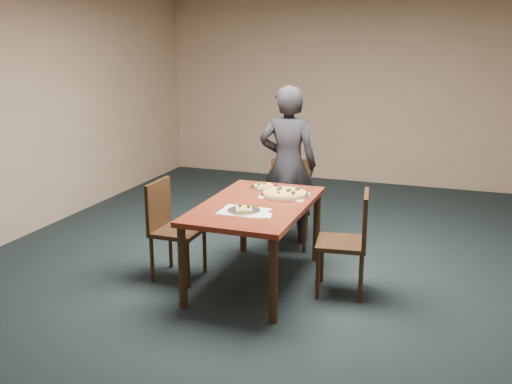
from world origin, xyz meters
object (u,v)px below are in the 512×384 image
(dining_table, at_px, (256,213))
(slice_plate_near, at_px, (244,210))
(chair_left, at_px, (170,224))
(pizza_pan, at_px, (285,193))
(chair_right, at_px, (351,237))
(diner, at_px, (288,165))
(chair_far, at_px, (289,198))
(slice_plate_far, at_px, (264,186))

(dining_table, relative_size, slice_plate_near, 5.36)
(chair_left, height_order, slice_plate_near, chair_left)
(chair_left, relative_size, pizza_pan, 2.08)
(chair_right, relative_size, diner, 0.54)
(chair_far, xyz_separation_m, pizza_pan, (0.18, -0.75, 0.26))
(chair_left, relative_size, slice_plate_near, 3.25)
(chair_far, bearing_deg, slice_plate_far, -112.48)
(slice_plate_far, bearing_deg, slice_plate_near, -83.04)
(chair_right, height_order, diner, diner)
(slice_plate_near, bearing_deg, dining_table, 87.99)
(chair_far, relative_size, chair_right, 1.00)
(diner, bearing_deg, slice_plate_near, 83.54)
(dining_table, relative_size, slice_plate_far, 5.36)
(diner, height_order, slice_plate_far, diner)
(dining_table, bearing_deg, slice_plate_near, -92.01)
(chair_left, bearing_deg, dining_table, -79.94)
(chair_left, height_order, pizza_pan, chair_left)
(chair_right, xyz_separation_m, diner, (-0.90, 1.11, 0.33))
(chair_far, xyz_separation_m, slice_plate_near, (-0.00, -1.34, 0.25))
(diner, xyz_separation_m, pizza_pan, (0.22, -0.84, -0.08))
(dining_table, xyz_separation_m, diner, (-0.06, 1.16, 0.19))
(chair_right, height_order, slice_plate_far, chair_right)
(chair_left, relative_size, chair_right, 1.00)
(diner, distance_m, pizza_pan, 0.88)
(chair_far, height_order, slice_plate_far, chair_far)
(chair_left, bearing_deg, chair_far, -33.17)
(slice_plate_near, bearing_deg, chair_left, 170.80)
(dining_table, relative_size, diner, 0.88)
(dining_table, distance_m, slice_plate_near, 0.29)
(chair_far, distance_m, diner, 0.35)
(diner, height_order, pizza_pan, diner)
(chair_left, distance_m, slice_plate_far, 0.99)
(dining_table, bearing_deg, pizza_pan, 62.22)
(slice_plate_far, bearing_deg, dining_table, -78.53)
(dining_table, height_order, chair_far, chair_far)
(dining_table, xyz_separation_m, chair_right, (0.84, 0.06, -0.14))
(dining_table, relative_size, pizza_pan, 3.43)
(chair_left, bearing_deg, chair_right, -83.39)
(chair_far, bearing_deg, chair_right, -61.85)
(slice_plate_near, bearing_deg, chair_right, 21.04)
(chair_left, height_order, slice_plate_far, chair_left)
(chair_right, bearing_deg, pizza_pan, -119.26)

